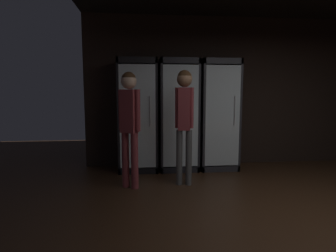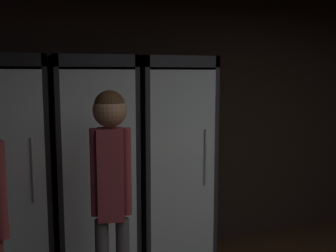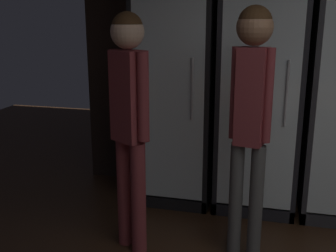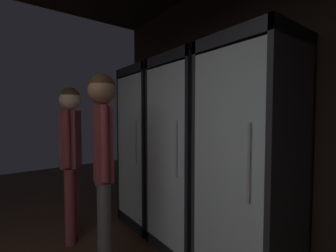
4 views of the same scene
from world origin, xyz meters
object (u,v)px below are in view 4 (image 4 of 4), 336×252
cooler_far_left (153,147)px  shopper_near (103,147)px  cooler_left (190,155)px  cooler_center (252,167)px  shopper_far (71,145)px

cooler_far_left → shopper_near: (0.69, -0.93, 0.16)m
cooler_far_left → shopper_near: cooler_far_left is taller
cooler_far_left → cooler_left: (0.72, 0.00, -0.00)m
cooler_left → cooler_center: 0.72m
cooler_center → cooler_left: bearing=-180.0°
cooler_left → shopper_near: cooler_left is taller
shopper_near → shopper_far: 0.80m
cooler_left → shopper_near: bearing=-92.0°
cooler_center → shopper_near: 1.21m
cooler_far_left → shopper_near: 1.17m
cooler_far_left → shopper_far: cooler_far_left is taller
cooler_left → shopper_far: (-0.83, -0.98, 0.10)m
cooler_far_left → cooler_left: same height
cooler_center → shopper_near: bearing=-129.1°
cooler_left → cooler_center: (0.72, 0.00, 0.01)m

